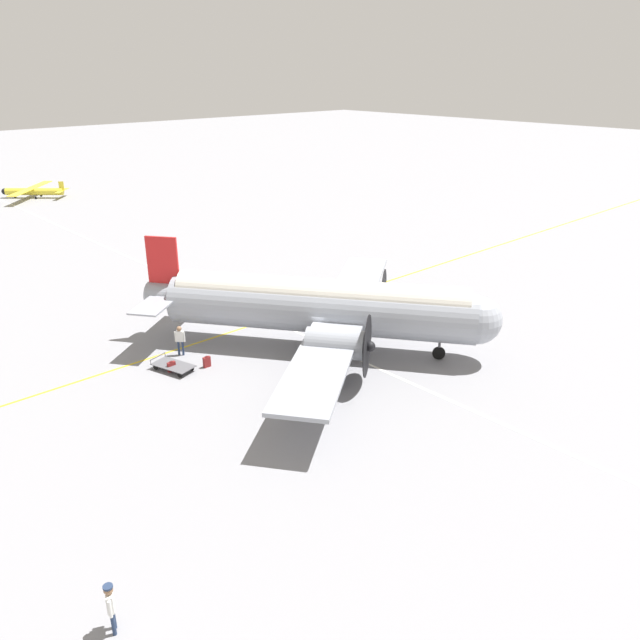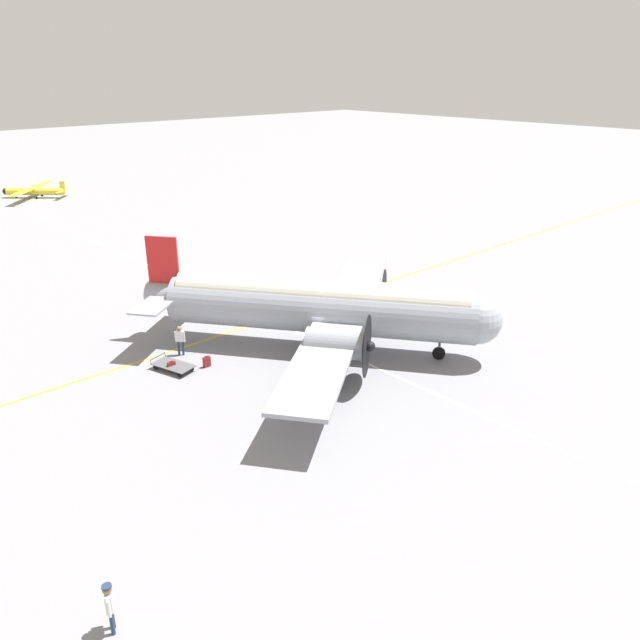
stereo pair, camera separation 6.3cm
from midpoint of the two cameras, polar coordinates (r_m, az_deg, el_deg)
The scene contains 10 objects.
ground_plane at distance 35.55m, azimuth -0.05°, elevation -2.65°, with size 300.00×300.00×0.00m, color gray.
apron_line_eastwest at distance 39.40m, azimuth -5.41°, elevation -0.19°, with size 120.00×0.16×0.01m.
apron_line_northsouth at distance 35.92m, azimuth 0.66°, elevation -2.37°, with size 0.16×120.00×0.01m.
airliner_main at distance 34.45m, azimuth 0.67°, elevation 1.25°, with size 19.55×18.62×6.09m.
crew_foreground at distance 19.96m, azimuth -18.71°, elevation -23.31°, with size 0.38×0.52×1.68m.
passenger_boarding at distance 35.25m, azimuth -12.74°, elevation -1.57°, with size 0.43×0.46×1.73m.
suitcase_near_door at distance 33.84m, azimuth -13.47°, elevation -4.16°, with size 0.44×0.16×0.57m.
suitcase_upright_spare at distance 33.89m, azimuth -10.36°, elevation -3.79°, with size 0.41×0.17×0.63m.
baggage_cart at distance 33.92m, azimuth -13.34°, elevation -4.06°, with size 1.73×2.48×0.56m.
light_aircraft_distant at distance 85.20m, azimuth -24.83°, elevation 10.65°, with size 8.07×8.38×2.01m.
Camera 1 is at (21.83, 23.76, 14.92)m, focal length 35.00 mm.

